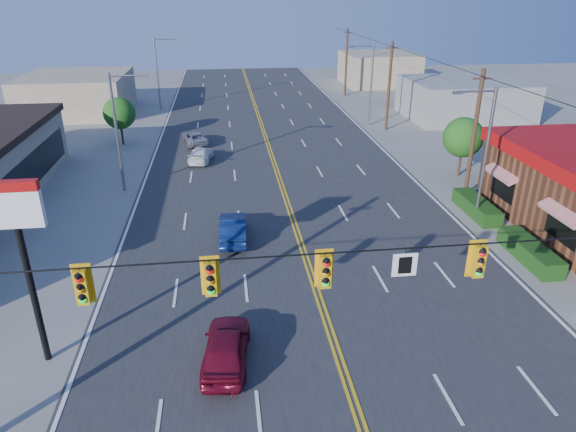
{
  "coord_description": "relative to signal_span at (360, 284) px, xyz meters",
  "views": [
    {
      "loc": [
        -3.91,
        -12.71,
        12.93
      ],
      "look_at": [
        -0.84,
        11.21,
        2.2
      ],
      "focal_mm": 32.0,
      "sensor_mm": 36.0,
      "label": 1
    }
  ],
  "objects": [
    {
      "name": "utility_pole_mid",
      "position": [
        12.32,
        36.0,
        -0.69
      ],
      "size": [
        0.28,
        0.28,
        8.4
      ],
      "primitive_type": "cylinder",
      "color": "#47301E",
      "rests_on": "ground"
    },
    {
      "name": "streetlight_se",
      "position": [
        10.91,
        14.0,
        -0.37
      ],
      "size": [
        2.55,
        0.25,
        8.0
      ],
      "color": "gray",
      "rests_on": "ground"
    },
    {
      "name": "car_white",
      "position": [
        -5.71,
        27.74,
        -4.31
      ],
      "size": [
        2.2,
        4.18,
        1.16
      ],
      "primitive_type": "imported",
      "rotation": [
        0.0,
        0.0,
        2.99
      ],
      "color": "white",
      "rests_on": "ground"
    },
    {
      "name": "tree_kfc_rear",
      "position": [
        13.62,
        22.0,
        -1.95
      ],
      "size": [
        2.94,
        2.94,
        4.41
      ],
      "color": "#47301E",
      "rests_on": "ground"
    },
    {
      "name": "signal_span",
      "position": [
        0.0,
        0.0,
        0.0
      ],
      "size": [
        24.32,
        0.34,
        9.0
      ],
      "color": "#47301E",
      "rests_on": "ground"
    },
    {
      "name": "streetlight_ne",
      "position": [
        10.91,
        38.0,
        -0.37
      ],
      "size": [
        2.55,
        0.25,
        8.0
      ],
      "color": "gray",
      "rests_on": "ground"
    },
    {
      "name": "tree_west",
      "position": [
        -12.88,
        34.0,
        -2.09
      ],
      "size": [
        2.8,
        2.8,
        4.2
      ],
      "color": "#47301E",
      "rests_on": "ground"
    },
    {
      "name": "utility_pole_near",
      "position": [
        12.32,
        18.0,
        -0.69
      ],
      "size": [
        0.28,
        0.28,
        8.4
      ],
      "primitive_type": "cylinder",
      "color": "#47301E",
      "rests_on": "ground"
    },
    {
      "name": "utility_pole_far",
      "position": [
        12.32,
        54.0,
        -0.69
      ],
      "size": [
        0.28,
        0.28,
        8.4
      ],
      "primitive_type": "cylinder",
      "color": "#47301E",
      "rests_on": "ground"
    },
    {
      "name": "bld_east_mid",
      "position": [
        22.12,
        40.0,
        -2.89
      ],
      "size": [
        12.0,
        10.0,
        4.0
      ],
      "primitive_type": "cube",
      "color": "gray",
      "rests_on": "ground"
    },
    {
      "name": "car_silver",
      "position": [
        -6.37,
        32.93,
        -4.32
      ],
      "size": [
        2.59,
        4.34,
        1.13
      ],
      "primitive_type": "imported",
      "rotation": [
        0.0,
        0.0,
        3.33
      ],
      "color": "#AFAEB3",
      "rests_on": "ground"
    },
    {
      "name": "streetlight_nw",
      "position": [
        -10.67,
        48.0,
        -0.37
      ],
      "size": [
        2.55,
        0.25,
        8.0
      ],
      "color": "gray",
      "rests_on": "ground"
    },
    {
      "name": "car_blue",
      "position": [
        -3.56,
        13.2,
        -4.21
      ],
      "size": [
        1.56,
        4.17,
        1.36
      ],
      "primitive_type": "imported",
      "rotation": [
        0.0,
        0.0,
        3.11
      ],
      "color": "#0E1F51",
      "rests_on": "ground"
    },
    {
      "name": "pizza_hut_sign",
      "position": [
        -10.88,
        4.0,
        0.3
      ],
      "size": [
        1.9,
        0.3,
        6.85
      ],
      "color": "black",
      "rests_on": "ground"
    },
    {
      "name": "road",
      "position": [
        0.12,
        20.0,
        -4.86
      ],
      "size": [
        20.0,
        120.0,
        0.06
      ],
      "primitive_type": "cube",
      "color": "#2D2D30",
      "rests_on": "ground"
    },
    {
      "name": "car_magenta",
      "position": [
        -4.12,
        2.86,
        -4.19
      ],
      "size": [
        2.08,
        4.23,
        1.39
      ],
      "primitive_type": "imported",
      "rotation": [
        0.0,
        0.0,
        3.03
      ],
      "color": "maroon",
      "rests_on": "ground"
    },
    {
      "name": "streetlight_sw",
      "position": [
        -10.67,
        22.0,
        -0.37
      ],
      "size": [
        2.55,
        0.25,
        8.0
      ],
      "color": "gray",
      "rests_on": "ground"
    },
    {
      "name": "bld_west_far",
      "position": [
        -19.88,
        48.0,
        -2.79
      ],
      "size": [
        11.0,
        12.0,
        4.2
      ],
      "primitive_type": "cube",
      "color": "tan",
      "rests_on": "ground"
    },
    {
      "name": "ground",
      "position": [
        0.12,
        0.0,
        -4.89
      ],
      "size": [
        160.0,
        160.0,
        0.0
      ],
      "primitive_type": "plane",
      "color": "gray",
      "rests_on": "ground"
    },
    {
      "name": "bld_east_far",
      "position": [
        19.12,
        62.0,
        -2.69
      ],
      "size": [
        10.0,
        10.0,
        4.4
      ],
      "primitive_type": "cube",
      "color": "tan",
      "rests_on": "ground"
    }
  ]
}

